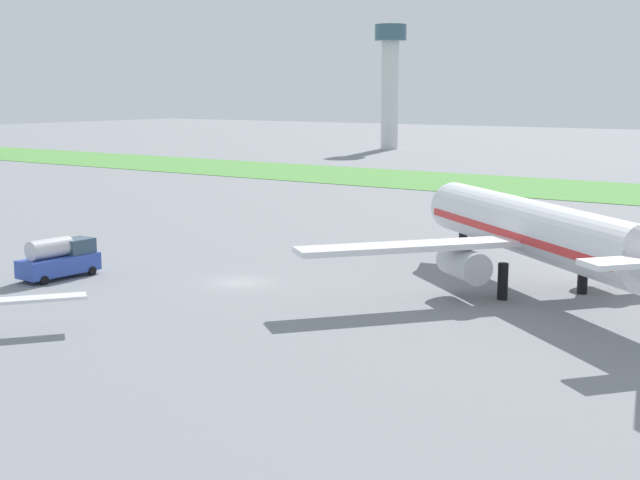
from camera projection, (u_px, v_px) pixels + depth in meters
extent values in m
plane|color=gray|center=(239.00, 282.00, 68.28)|extent=(600.00, 600.00, 0.00)
cube|color=#549342|center=(576.00, 190.00, 132.18)|extent=(360.00, 28.00, 0.08)
cylinder|color=white|center=(532.00, 228.00, 64.62)|extent=(23.78, 20.18, 4.14)
cone|color=black|center=(445.00, 204.00, 78.86)|extent=(5.48, 5.53, 4.06)
cube|color=red|center=(532.00, 233.00, 64.67)|extent=(22.65, 19.30, 0.58)
cube|color=white|center=(422.00, 246.00, 61.47)|extent=(13.35, 15.77, 0.41)
cylinder|color=#B7BABF|center=(464.00, 264.00, 62.64)|extent=(4.95, 4.60, 2.28)
cylinder|color=#B7BABF|center=(604.00, 256.00, 65.92)|extent=(4.95, 4.60, 2.28)
cube|color=white|center=(628.00, 263.00, 49.57)|extent=(5.06, 5.53, 0.33)
cylinder|color=black|center=(463.00, 248.00, 75.87)|extent=(0.75, 0.75, 2.64)
cylinder|color=black|center=(503.00, 281.00, 62.49)|extent=(0.75, 0.75, 2.64)
cylinder|color=black|center=(583.00, 276.00, 64.33)|extent=(0.75, 0.75, 2.64)
cube|color=#334FB2|center=(59.00, 265.00, 69.75)|extent=(2.67, 6.60, 1.40)
cylinder|color=silver|center=(50.00, 248.00, 68.89)|extent=(1.69, 3.64, 1.54)
cube|color=#334C60|center=(77.00, 246.00, 70.96)|extent=(2.11, 2.42, 1.20)
cylinder|color=black|center=(73.00, 267.00, 72.37)|extent=(0.28, 0.71, 0.70)
cylinder|color=black|center=(92.00, 271.00, 70.94)|extent=(0.28, 0.71, 0.70)
cylinder|color=black|center=(26.00, 277.00, 68.79)|extent=(0.28, 0.71, 0.70)
cylinder|color=black|center=(44.00, 280.00, 67.36)|extent=(0.28, 0.71, 0.70)
cylinder|color=silver|center=(390.00, 95.00, 224.45)|extent=(4.40, 4.40, 27.29)
cylinder|color=#38566B|center=(391.00, 32.00, 221.84)|extent=(8.00, 8.00, 4.00)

